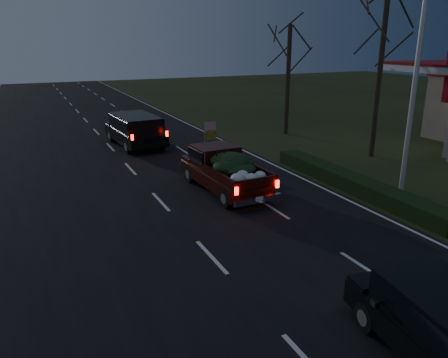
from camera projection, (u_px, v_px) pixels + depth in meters
name	position (u px, v px, depth m)	size (l,w,h in m)	color
ground	(211.00, 257.00, 12.71)	(120.00, 120.00, 0.00)	black
road_asphalt	(211.00, 257.00, 12.71)	(14.00, 120.00, 0.02)	black
hedge_row	(353.00, 183.00, 18.34)	(1.00, 10.00, 0.60)	black
light_pole	(418.00, 55.00, 16.58)	(0.50, 0.90, 9.16)	silver
bare_tree_mid	(384.00, 33.00, 21.84)	(3.60, 3.60, 8.50)	black
bare_tree_far	(289.00, 53.00, 27.83)	(3.60, 3.60, 7.00)	black
pickup_truck	(224.00, 168.00, 18.08)	(2.13, 5.09, 2.63)	#350D07
lead_suv	(135.00, 127.00, 25.65)	(2.58, 5.42, 1.51)	black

